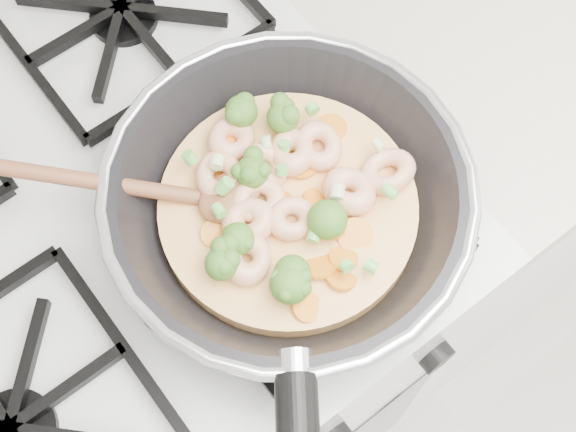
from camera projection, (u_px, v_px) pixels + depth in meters
stove at (150, 332)px, 1.17m from camera, size 0.60×0.60×0.92m
counter_right at (547, 52)px, 1.37m from camera, size 1.00×0.60×0.90m
skillet at (286, 207)px, 0.70m from camera, size 0.42×0.50×0.11m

